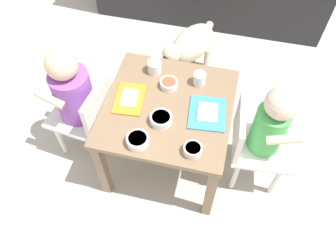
{
  "coord_description": "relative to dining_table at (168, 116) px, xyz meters",
  "views": [
    {
      "loc": [
        0.22,
        -0.94,
        1.65
      ],
      "look_at": [
        0.0,
        0.0,
        0.29
      ],
      "focal_mm": 36.39,
      "sensor_mm": 36.0,
      "label": 1
    }
  ],
  "objects": [
    {
      "name": "ground_plane",
      "position": [
        0.0,
        0.0,
        -0.38
      ],
      "size": [
        7.0,
        7.0,
        0.0
      ],
      "primitive_type": "plane",
      "color": "#B2ADA3"
    },
    {
      "name": "dining_table",
      "position": [
        0.0,
        0.0,
        0.0
      ],
      "size": [
        0.58,
        0.58,
        0.45
      ],
      "color": "#7A6047",
      "rests_on": "ground"
    },
    {
      "name": "seated_child_left",
      "position": [
        -0.45,
        -0.01,
        0.05
      ],
      "size": [
        0.31,
        0.31,
        0.69
      ],
      "color": "white",
      "rests_on": "ground"
    },
    {
      "name": "seated_child_right",
      "position": [
        0.45,
        0.01,
        0.04
      ],
      "size": [
        0.3,
        0.3,
        0.66
      ],
      "color": "white",
      "rests_on": "ground"
    },
    {
      "name": "dog",
      "position": [
        -0.02,
        0.68,
        -0.15
      ],
      "size": [
        0.33,
        0.43,
        0.33
      ],
      "color": "beige",
      "rests_on": "ground"
    },
    {
      "name": "food_tray_left",
      "position": [
        -0.18,
        -0.01,
        0.08
      ],
      "size": [
        0.15,
        0.2,
        0.02
      ],
      "color": "orange",
      "rests_on": "dining_table"
    },
    {
      "name": "food_tray_right",
      "position": [
        0.18,
        -0.01,
        0.08
      ],
      "size": [
        0.18,
        0.2,
        0.02
      ],
      "color": "#388CD8",
      "rests_on": "dining_table"
    },
    {
      "name": "water_cup_left",
      "position": [
        0.11,
        0.17,
        0.1
      ],
      "size": [
        0.06,
        0.06,
        0.06
      ],
      "color": "white",
      "rests_on": "dining_table"
    },
    {
      "name": "water_cup_right",
      "position": [
        -0.11,
        0.19,
        0.1
      ],
      "size": [
        0.07,
        0.07,
        0.06
      ],
      "color": "white",
      "rests_on": "dining_table"
    },
    {
      "name": "veggie_bowl_near",
      "position": [
        0.15,
        -0.22,
        0.1
      ],
      "size": [
        0.08,
        0.08,
        0.04
      ],
      "color": "silver",
      "rests_on": "dining_table"
    },
    {
      "name": "cereal_bowl_left_side",
      "position": [
        -0.02,
        0.11,
        0.09
      ],
      "size": [
        0.08,
        0.08,
        0.03
      ],
      "color": "white",
      "rests_on": "dining_table"
    },
    {
      "name": "cereal_bowl_right_side",
      "position": [
        -0.08,
        -0.22,
        0.1
      ],
      "size": [
        0.09,
        0.09,
        0.04
      ],
      "color": "white",
      "rests_on": "dining_table"
    },
    {
      "name": "veggie_bowl_far",
      "position": [
        -0.01,
        -0.09,
        0.1
      ],
      "size": [
        0.1,
        0.1,
        0.04
      ],
      "color": "white",
      "rests_on": "dining_table"
    }
  ]
}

